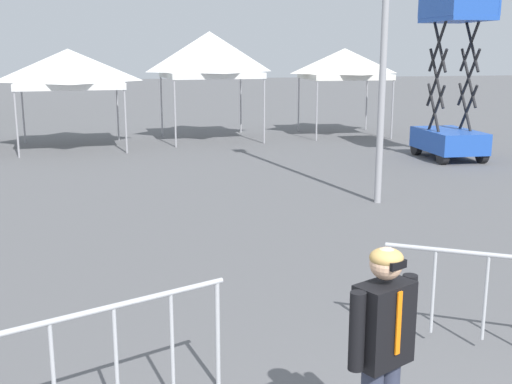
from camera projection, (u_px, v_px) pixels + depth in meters
canopy_tent_far_left at (69, 68)px, 20.10m from camera, size 3.48×3.48×3.15m
canopy_tent_behind_right at (210, 55)px, 22.03m from camera, size 3.36×3.36×3.74m
canopy_tent_behind_left at (345, 64)px, 23.33m from camera, size 3.08×3.08×3.17m
scissor_lift at (451, 113)px, 18.32m from camera, size 1.50×2.36×4.55m
person_foreground at (382, 348)px, 4.50m from camera, size 0.60×0.39×1.78m
crowd_barrier_by_lift at (487, 282)px, 6.57m from camera, size 1.80×1.17×1.08m
crowd_barrier_mid_lot at (115, 340)px, 5.26m from camera, size 1.96×0.85×1.08m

